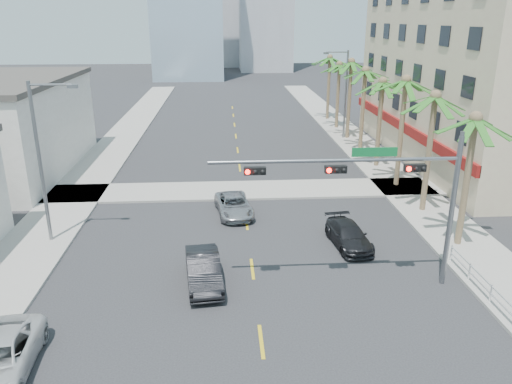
# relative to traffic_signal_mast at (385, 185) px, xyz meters

# --- Properties ---
(sidewalk_right) EXTENTS (4.00, 120.00, 0.15)m
(sidewalk_right) POSITION_rel_traffic_signal_mast_xyz_m (6.22, 12.05, -4.99)
(sidewalk_right) COLOR gray
(sidewalk_right) RESTS_ON ground
(sidewalk_left) EXTENTS (4.00, 120.00, 0.15)m
(sidewalk_left) POSITION_rel_traffic_signal_mast_xyz_m (-17.78, 12.05, -4.99)
(sidewalk_left) COLOR gray
(sidewalk_left) RESTS_ON ground
(sidewalk_cross) EXTENTS (80.00, 4.00, 0.15)m
(sidewalk_cross) POSITION_rel_traffic_signal_mast_xyz_m (-5.78, 14.05, -4.99)
(sidewalk_cross) COLOR gray
(sidewalk_cross) RESTS_ON ground
(building_right) EXTENTS (15.25, 28.00, 15.00)m
(building_right) POSITION_rel_traffic_signal_mast_xyz_m (16.21, 22.05, 2.43)
(building_right) COLOR #CFB292
(building_right) RESTS_ON ground
(traffic_signal_mast) EXTENTS (11.12, 0.54, 7.20)m
(traffic_signal_mast) POSITION_rel_traffic_signal_mast_xyz_m (0.00, 0.00, 0.00)
(traffic_signal_mast) COLOR slate
(traffic_signal_mast) RESTS_ON ground
(palm_tree_0) EXTENTS (4.80, 4.80, 7.80)m
(palm_tree_0) POSITION_rel_traffic_signal_mast_xyz_m (5.82, 4.05, 2.02)
(palm_tree_0) COLOR brown
(palm_tree_0) RESTS_ON ground
(palm_tree_1) EXTENTS (4.80, 4.80, 8.16)m
(palm_tree_1) POSITION_rel_traffic_signal_mast_xyz_m (5.82, 9.25, 2.37)
(palm_tree_1) COLOR brown
(palm_tree_1) RESTS_ON ground
(palm_tree_2) EXTENTS (4.80, 4.80, 8.52)m
(palm_tree_2) POSITION_rel_traffic_signal_mast_xyz_m (5.82, 14.45, 2.72)
(palm_tree_2) COLOR brown
(palm_tree_2) RESTS_ON ground
(palm_tree_3) EXTENTS (4.80, 4.80, 7.80)m
(palm_tree_3) POSITION_rel_traffic_signal_mast_xyz_m (5.82, 19.65, 2.02)
(palm_tree_3) COLOR brown
(palm_tree_3) RESTS_ON ground
(palm_tree_4) EXTENTS (4.80, 4.80, 8.16)m
(palm_tree_4) POSITION_rel_traffic_signal_mast_xyz_m (5.82, 24.85, 2.37)
(palm_tree_4) COLOR brown
(palm_tree_4) RESTS_ON ground
(palm_tree_5) EXTENTS (4.80, 4.80, 8.52)m
(palm_tree_5) POSITION_rel_traffic_signal_mast_xyz_m (5.82, 30.05, 2.72)
(palm_tree_5) COLOR brown
(palm_tree_5) RESTS_ON ground
(palm_tree_6) EXTENTS (4.80, 4.80, 7.80)m
(palm_tree_6) POSITION_rel_traffic_signal_mast_xyz_m (5.82, 35.25, 2.02)
(palm_tree_6) COLOR brown
(palm_tree_6) RESTS_ON ground
(palm_tree_7) EXTENTS (4.80, 4.80, 8.16)m
(palm_tree_7) POSITION_rel_traffic_signal_mast_xyz_m (5.82, 40.45, 2.37)
(palm_tree_7) COLOR brown
(palm_tree_7) RESTS_ON ground
(streetlight_left) EXTENTS (2.55, 0.25, 9.00)m
(streetlight_left) POSITION_rel_traffic_signal_mast_xyz_m (-16.78, 6.05, -0.00)
(streetlight_left) COLOR slate
(streetlight_left) RESTS_ON ground
(streetlight_right) EXTENTS (2.55, 0.25, 9.00)m
(streetlight_right) POSITION_rel_traffic_signal_mast_xyz_m (5.21, 30.05, -0.00)
(streetlight_right) COLOR slate
(streetlight_right) RESTS_ON ground
(guardrail) EXTENTS (0.08, 8.08, 1.00)m
(guardrail) POSITION_rel_traffic_signal_mast_xyz_m (4.52, -1.95, -4.39)
(guardrail) COLOR silver
(guardrail) RESTS_ON ground
(car_lane_left) EXTENTS (2.04, 4.61, 1.47)m
(car_lane_left) POSITION_rel_traffic_signal_mast_xyz_m (-8.18, 0.74, -4.33)
(car_lane_left) COLOR black
(car_lane_left) RESTS_ON ground
(car_lane_center) EXTENTS (2.68, 4.77, 1.26)m
(car_lane_center) POSITION_rel_traffic_signal_mast_xyz_m (-6.53, 9.55, -4.43)
(car_lane_center) COLOR #A3A4A8
(car_lane_center) RESTS_ON ground
(car_lane_right) EXTENTS (2.22, 4.48, 1.25)m
(car_lane_right) POSITION_rel_traffic_signal_mast_xyz_m (-0.28, 4.44, -4.44)
(car_lane_right) COLOR black
(car_lane_right) RESTS_ON ground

